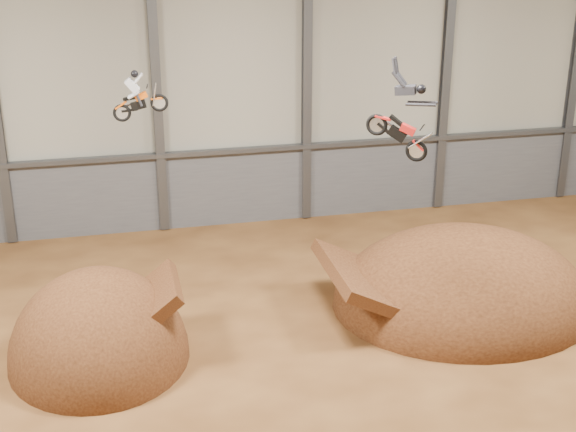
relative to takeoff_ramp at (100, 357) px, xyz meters
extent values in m
plane|color=#502E15|center=(6.35, -4.02, 0.00)|extent=(40.00, 40.00, 0.00)
cube|color=#A5A292|center=(6.35, 10.98, 7.00)|extent=(40.00, 0.10, 14.00)
cube|color=#595B61|center=(6.35, 10.88, 1.75)|extent=(39.80, 0.18, 3.50)
cube|color=#47494F|center=(6.35, 10.73, 3.55)|extent=(39.80, 0.35, 0.20)
cube|color=#47494F|center=(3.01, 10.78, 7.00)|extent=(0.40, 0.36, 13.90)
cube|color=#47494F|center=(9.68, 10.78, 7.00)|extent=(0.40, 0.36, 13.90)
cube|color=#47494F|center=(16.35, 10.78, 7.00)|extent=(0.40, 0.36, 13.90)
cube|color=#47494F|center=(23.01, 10.78, 7.00)|extent=(0.40, 0.36, 13.90)
ellipsoid|color=#3B1E0E|center=(0.00, 0.00, 0.00)|extent=(5.83, 6.72, 5.83)
ellipsoid|color=#3B1E0E|center=(13.15, 0.85, 0.00)|extent=(9.67, 8.56, 5.58)
camera|label=1|loc=(0.87, -23.71, 13.79)|focal=50.00mm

